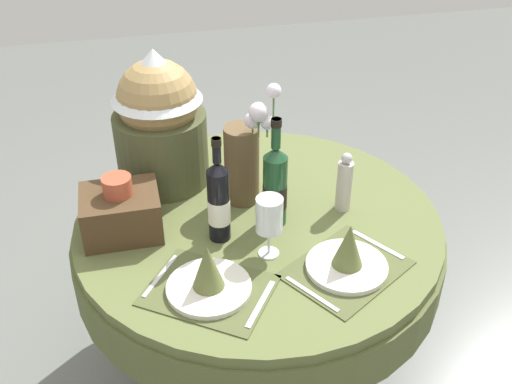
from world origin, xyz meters
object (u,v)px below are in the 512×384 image
at_px(place_setting_left, 208,278).
at_px(wine_bottle_centre, 219,201).
at_px(wine_glass_left, 269,216).
at_px(flower_vase, 244,158).
at_px(wine_bottle_left, 275,186).
at_px(gift_tub_back_left, 159,114).
at_px(pepper_mill, 344,184).
at_px(dining_table, 258,249).
at_px(woven_basket_side_left, 121,211).
at_px(place_setting_right, 348,257).

height_order(place_setting_left, wine_bottle_centre, wine_bottle_centre).
xyz_separation_m(wine_bottle_centre, wine_glass_left, (0.13, -0.11, 0.00)).
relative_size(flower_vase, wine_bottle_left, 1.16).
bearing_deg(place_setting_left, gift_tub_back_left, 95.26).
relative_size(wine_bottle_centre, gift_tub_back_left, 0.72).
bearing_deg(place_setting_left, pepper_mill, 30.33).
bearing_deg(dining_table, woven_basket_side_left, 176.81).
height_order(place_setting_left, wine_glass_left, wine_glass_left).
bearing_deg(place_setting_left, wine_bottle_centre, 72.26).
relative_size(dining_table, wine_glass_left, 6.11).
bearing_deg(place_setting_right, pepper_mill, 72.13).
distance_m(flower_vase, woven_basket_side_left, 0.43).
bearing_deg(woven_basket_side_left, wine_glass_left, -26.86).
height_order(flower_vase, wine_glass_left, flower_vase).
xyz_separation_m(dining_table, place_setting_left, (-0.22, -0.31, 0.18)).
relative_size(place_setting_left, gift_tub_back_left, 0.87).
bearing_deg(wine_bottle_left, pepper_mill, 5.05).
bearing_deg(wine_bottle_centre, wine_glass_left, -41.73).
bearing_deg(wine_bottle_left, wine_glass_left, -110.74).
relative_size(wine_glass_left, woven_basket_side_left, 0.83).
xyz_separation_m(wine_bottle_left, wine_bottle_centre, (-0.19, -0.04, -0.00)).
bearing_deg(pepper_mill, flower_vase, 157.85).
relative_size(place_setting_left, wine_glass_left, 2.14).
height_order(dining_table, wine_glass_left, wine_glass_left).
bearing_deg(wine_bottle_centre, pepper_mill, 7.96).
height_order(dining_table, place_setting_left, place_setting_left).
distance_m(flower_vase, wine_bottle_centre, 0.22).
distance_m(place_setting_left, wine_glass_left, 0.25).
xyz_separation_m(flower_vase, gift_tub_back_left, (-0.25, 0.19, 0.09)).
height_order(place_setting_right, pepper_mill, pepper_mill).
xyz_separation_m(place_setting_left, gift_tub_back_left, (-0.06, 0.61, 0.21)).
bearing_deg(wine_bottle_centre, flower_vase, 57.00).
height_order(place_setting_right, woven_basket_side_left, woven_basket_side_left).
height_order(wine_glass_left, pepper_mill, pepper_mill).
distance_m(wine_glass_left, gift_tub_back_left, 0.57).
distance_m(place_setting_right, gift_tub_back_left, 0.80).
bearing_deg(gift_tub_back_left, wine_bottle_left, -47.03).
bearing_deg(wine_bottle_left, place_setting_right, -62.20).
distance_m(dining_table, wine_glass_left, 0.34).
relative_size(place_setting_left, place_setting_right, 1.00).
bearing_deg(wine_glass_left, place_setting_right, -31.14).
height_order(flower_vase, wine_bottle_left, flower_vase).
xyz_separation_m(place_setting_right, gift_tub_back_left, (-0.46, 0.62, 0.21)).
height_order(wine_bottle_centre, woven_basket_side_left, wine_bottle_centre).
relative_size(pepper_mill, woven_basket_side_left, 0.88).
height_order(place_setting_left, woven_basket_side_left, woven_basket_side_left).
bearing_deg(place_setting_right, place_setting_left, 179.55).
relative_size(dining_table, place_setting_left, 2.86).
xyz_separation_m(pepper_mill, woven_basket_side_left, (-0.72, 0.04, -0.02)).
height_order(wine_bottle_centre, gift_tub_back_left, gift_tub_back_left).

